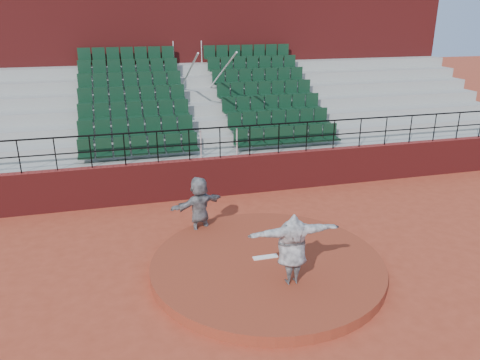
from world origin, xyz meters
name	(u,v)px	position (x,y,z in m)	size (l,w,h in m)	color
ground	(267,270)	(0.00, 0.00, 0.00)	(90.00, 90.00, 0.00)	#9F3A24
pitchers_mound	(267,265)	(0.00, 0.00, 0.12)	(5.50, 5.50, 0.25)	maroon
pitching_rubber	(265,257)	(0.00, 0.15, 0.27)	(0.60, 0.15, 0.03)	white
boundary_wall	(221,176)	(0.00, 5.00, 0.65)	(24.00, 0.30, 1.30)	maroon
wall_railing	(220,136)	(0.00, 5.00, 2.03)	(24.04, 0.05, 1.03)	black
seating_deck	(200,127)	(0.00, 8.64, 1.45)	(24.00, 5.97, 4.63)	#969791
press_box_facade	(183,63)	(0.00, 12.60, 3.55)	(24.00, 3.00, 7.10)	maroon
pitcher	(292,249)	(0.21, -1.00, 1.06)	(1.99, 0.54, 1.62)	black
fielder	(199,207)	(-1.21, 2.22, 0.85)	(1.57, 0.50, 1.69)	black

